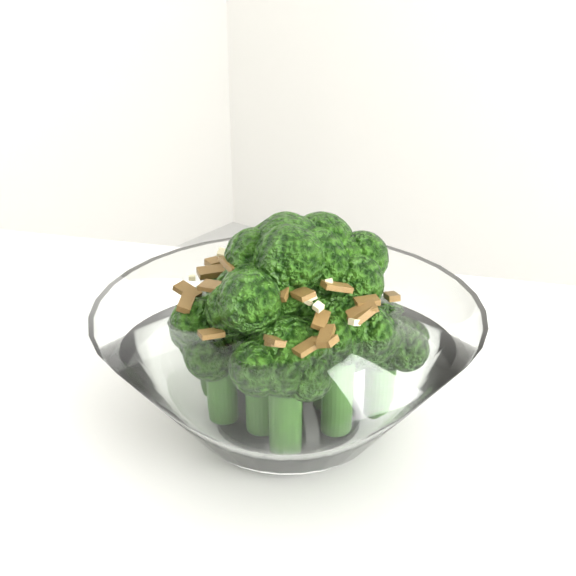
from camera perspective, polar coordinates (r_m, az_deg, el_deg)
The scene contains 1 object.
broccoli_dish at distance 0.44m, azimuth 0.03°, elevation -4.63°, with size 0.21×0.21×0.13m.
Camera 1 is at (0.05, -0.28, 1.02)m, focal length 50.00 mm.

